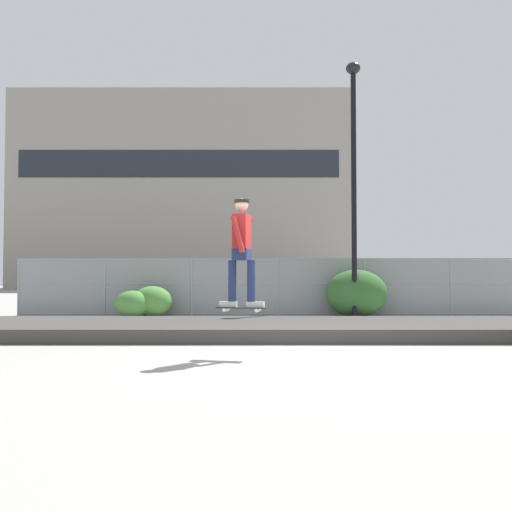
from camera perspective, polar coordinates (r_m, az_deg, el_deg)
name	(u,v)px	position (r m, az deg, el deg)	size (l,w,h in m)	color
ground_plane	(299,357)	(8.98, 4.43, -10.24)	(120.00, 120.00, 0.00)	gray
gravel_berm	(287,328)	(12.28, 3.17, -7.36)	(17.65, 3.57, 0.28)	#3D3A38
skateboard	(240,308)	(8.83, -1.60, -5.32)	(0.82, 0.38, 0.07)	black
skater	(240,245)	(8.82, -1.59, 1.09)	(0.72, 0.62, 1.72)	#B2ADA8
chain_fence	(276,287)	(18.05, 2.10, -3.13)	(16.78, 0.06, 1.85)	gray
street_lamp	(352,161)	(17.50, 9.79, 9.50)	(0.44, 0.44, 7.81)	black
parked_car_near	(153,287)	(21.50, -10.43, -3.17)	(4.41, 1.96, 1.66)	#566B4C
parked_car_mid	(333,288)	(21.24, 7.80, -3.20)	(4.54, 2.23, 1.66)	#B7BABF
library_building	(186,197)	(57.27, -7.16, 5.93)	(31.43, 12.39, 18.35)	gray
shrub_left	(131,304)	(17.55, -12.61, -4.81)	(1.07, 0.88, 0.83)	#477F38
shrub_center	(151,302)	(17.73, -10.66, -4.58)	(1.24, 1.01, 0.96)	#477F38
shrub_right	(355,293)	(17.77, 10.06, -3.75)	(1.90, 1.56, 1.47)	#2D5B28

